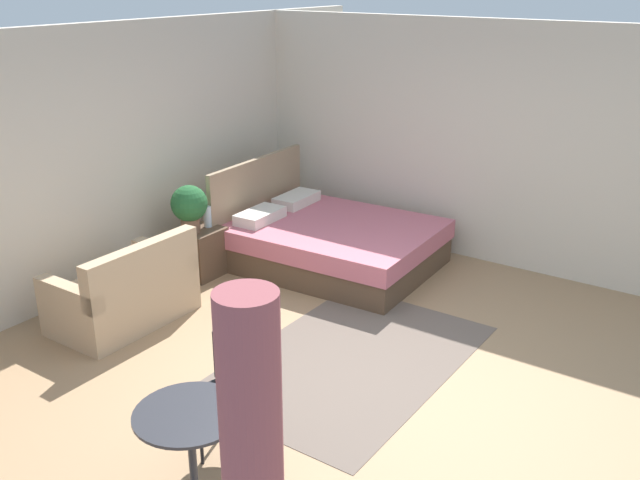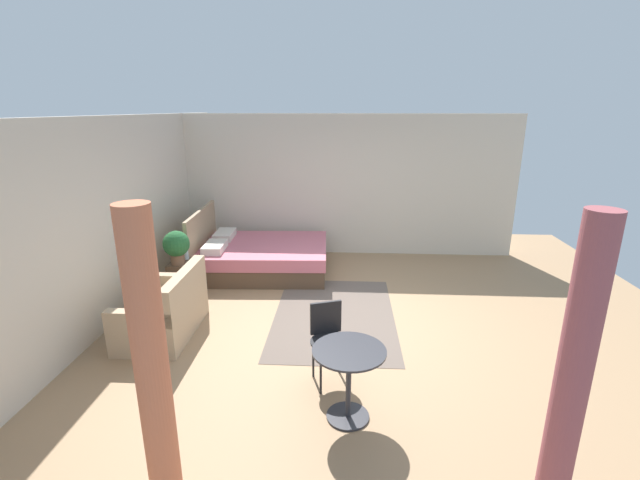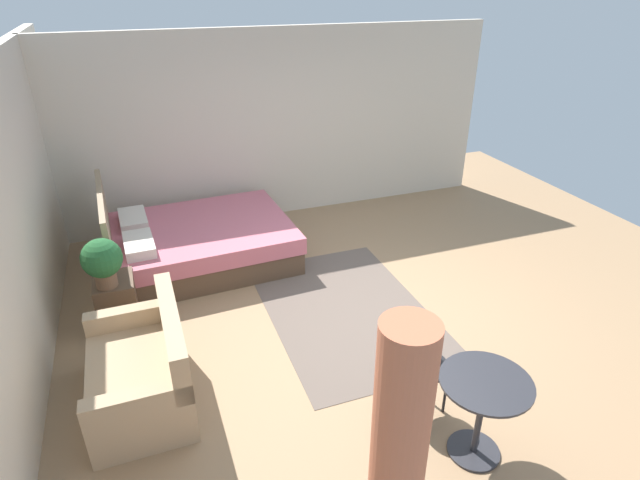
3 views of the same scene
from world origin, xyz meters
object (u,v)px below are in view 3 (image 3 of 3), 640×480
at_px(balcony_table, 482,404).
at_px(couch, 144,372).
at_px(bed, 197,242).
at_px(nightstand, 117,302).
at_px(potted_plant, 102,260).
at_px(vase, 110,264).
at_px(cafe_chair_near_window, 416,356).

bearing_deg(balcony_table, couch, 57.76).
xyz_separation_m(bed, nightstand, (-1.05, 0.97, -0.01)).
distance_m(bed, nightstand, 1.43).
bearing_deg(couch, bed, -18.74).
bearing_deg(nightstand, bed, -42.88).
relative_size(nightstand, potted_plant, 1.03).
height_order(bed, balcony_table, bed).
bearing_deg(potted_plant, vase, -10.89).
height_order(vase, cafe_chair_near_window, cafe_chair_near_window).
xyz_separation_m(nightstand, vase, (0.12, 0.00, 0.38)).
bearing_deg(nightstand, cafe_chair_near_window, -132.33).
distance_m(couch, cafe_chair_near_window, 2.29).
xyz_separation_m(bed, cafe_chair_near_window, (-3.15, -1.33, 0.25)).
relative_size(couch, vase, 5.40).
relative_size(bed, balcony_table, 3.19).
height_order(bed, vase, bed).
height_order(nightstand, balcony_table, balcony_table).
bearing_deg(potted_plant, nightstand, -24.50).
distance_m(nightstand, cafe_chair_near_window, 3.13).
bearing_deg(vase, balcony_table, -138.27).
bearing_deg(balcony_table, cafe_chair_near_window, 19.09).
bearing_deg(bed, potted_plant, 138.41).
distance_m(nightstand, balcony_table, 3.70).
height_order(couch, cafe_chair_near_window, couch).
relative_size(bed, vase, 9.53).
xyz_separation_m(nightstand, balcony_table, (-2.70, -2.51, 0.23)).
bearing_deg(cafe_chair_near_window, couch, 67.85).
xyz_separation_m(couch, cafe_chair_near_window, (-0.86, -2.11, 0.24)).
distance_m(vase, cafe_chair_near_window, 3.21).
distance_m(couch, vase, 1.42).
bearing_deg(cafe_chair_near_window, vase, 46.13).
relative_size(nightstand, vase, 2.22).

